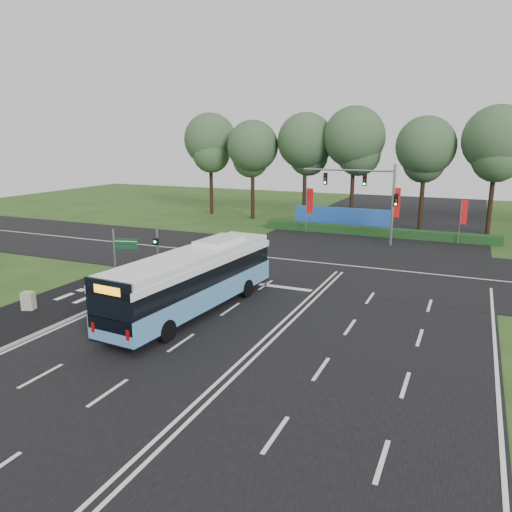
% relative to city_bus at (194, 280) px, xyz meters
% --- Properties ---
extents(ground, '(120.00, 120.00, 0.00)m').
position_rel_city_bus_xyz_m(ground, '(4.89, 1.08, -1.81)').
color(ground, '#274617').
rests_on(ground, ground).
extents(road_main, '(20.00, 120.00, 0.04)m').
position_rel_city_bus_xyz_m(road_main, '(4.89, 1.08, -1.79)').
color(road_main, black).
rests_on(road_main, ground).
extents(road_cross, '(120.00, 14.00, 0.05)m').
position_rel_city_bus_xyz_m(road_cross, '(4.89, 13.08, -1.78)').
color(road_cross, black).
rests_on(road_cross, ground).
extents(bike_path, '(5.00, 18.00, 0.06)m').
position_rel_city_bus_xyz_m(bike_path, '(-7.61, -1.92, -1.78)').
color(bike_path, black).
rests_on(bike_path, ground).
extents(kerb_strip, '(0.25, 18.00, 0.12)m').
position_rel_city_bus_xyz_m(kerb_strip, '(-5.21, -1.92, -1.75)').
color(kerb_strip, gray).
rests_on(kerb_strip, ground).
extents(city_bus, '(3.55, 12.67, 3.59)m').
position_rel_city_bus_xyz_m(city_bus, '(0.00, 0.00, 0.00)').
color(city_bus, '#528EBF').
rests_on(city_bus, ground).
extents(pedestrian_signal, '(0.35, 0.43, 3.85)m').
position_rel_city_bus_xyz_m(pedestrian_signal, '(-5.31, 4.36, 0.30)').
color(pedestrian_signal, gray).
rests_on(pedestrian_signal, ground).
extents(street_sign, '(1.49, 0.50, 3.94)m').
position_rel_city_bus_xyz_m(street_sign, '(-5.62, 1.03, 0.68)').
color(street_sign, gray).
rests_on(street_sign, ground).
extents(utility_cabinet, '(0.76, 0.69, 1.04)m').
position_rel_city_bus_xyz_m(utility_cabinet, '(-8.40, -3.38, -1.29)').
color(utility_cabinet, '#B3A990').
rests_on(utility_cabinet, ground).
extents(banner_flag_left, '(0.66, 0.11, 4.50)m').
position_rel_city_bus_xyz_m(banner_flag_left, '(-1.48, 24.37, 1.13)').
color(banner_flag_left, gray).
rests_on(banner_flag_left, ground).
extents(banner_flag_mid, '(0.68, 0.33, 4.94)m').
position_rel_city_bus_xyz_m(banner_flag_mid, '(6.78, 23.69, 1.40)').
color(banner_flag_mid, gray).
rests_on(banner_flag_mid, ground).
extents(banner_flag_right, '(0.56, 0.25, 3.98)m').
position_rel_city_bus_xyz_m(banner_flag_right, '(12.46, 24.86, 0.81)').
color(banner_flag_right, gray).
rests_on(banner_flag_right, ground).
extents(traffic_light_gantry, '(8.41, 0.28, 7.00)m').
position_rel_city_bus_xyz_m(traffic_light_gantry, '(5.10, 21.58, 2.86)').
color(traffic_light_gantry, gray).
rests_on(traffic_light_gantry, ground).
extents(hedge, '(22.00, 1.20, 0.80)m').
position_rel_city_bus_xyz_m(hedge, '(4.89, 25.58, -1.41)').
color(hedge, '#143818').
rests_on(hedge, ground).
extents(blue_hoarding, '(10.00, 0.30, 2.20)m').
position_rel_city_bus_xyz_m(blue_hoarding, '(0.89, 28.08, -0.71)').
color(blue_hoarding, blue).
rests_on(blue_hoarding, ground).
extents(eucalyptus_row, '(54.06, 9.04, 12.45)m').
position_rel_city_bus_xyz_m(eucalyptus_row, '(7.64, 31.67, 6.92)').
color(eucalyptus_row, black).
rests_on(eucalyptus_row, ground).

